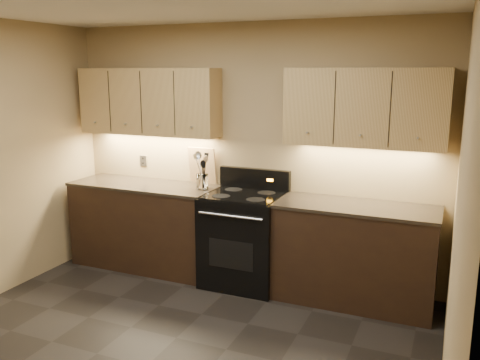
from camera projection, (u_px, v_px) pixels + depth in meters
wall_back at (249, 152)px, 5.25m from camera, size 4.00×0.04×2.60m
wall_right at (457, 230)px, 2.68m from camera, size 0.04×4.00×2.60m
counter_left at (146, 225)px, 5.57m from camera, size 1.62×0.62×0.93m
counter_right at (354, 254)px, 4.70m from camera, size 1.46×0.62×0.93m
stove at (244, 238)px, 5.10m from camera, size 0.76×0.68×1.14m
upper_cab_left at (149, 102)px, 5.43m from camera, size 1.60×0.30×0.70m
upper_cab_right at (365, 108)px, 4.55m from camera, size 1.44×0.30×0.70m
outlet_plate at (143, 161)px, 5.78m from camera, size 0.08×0.01×0.12m
utensil_crock at (202, 182)px, 5.24m from camera, size 0.16×0.16×0.15m
cutting_board at (202, 166)px, 5.45m from camera, size 0.32×0.08×0.40m
wooden_spoon at (199, 171)px, 5.22m from camera, size 0.15×0.07×0.34m
black_spoon at (203, 173)px, 5.25m from camera, size 0.10×0.13×0.30m
black_turner at (203, 170)px, 5.20m from camera, size 0.10×0.19×0.38m
steel_spatula at (205, 169)px, 5.21m from camera, size 0.24×0.14×0.38m
steel_skimmer at (204, 170)px, 5.19m from camera, size 0.21×0.17×0.38m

